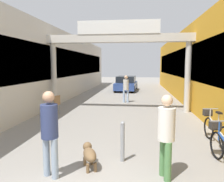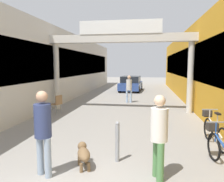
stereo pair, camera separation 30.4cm
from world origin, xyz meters
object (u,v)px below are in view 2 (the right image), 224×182
Objects in this scene: pedestrian_carrying_crate at (129,87)px; bollard_post_metal at (117,141)px; bicycle_blue_nearest at (222,149)px; pedestrian_with_dog at (43,128)px; pedestrian_companion at (159,132)px; parked_car_blue at (131,84)px; cafe_chair_wood_nearer at (57,103)px; dog_on_leash at (83,153)px; bicycle_silver_second at (213,130)px.

pedestrian_carrying_crate is 1.72× the size of bollard_post_metal.
pedestrian_with_dog is at bearing -165.99° from bicycle_blue_nearest.
pedestrian_companion is 1.23m from bollard_post_metal.
pedestrian_with_dog is at bearing -174.31° from pedestrian_companion.
parked_car_blue reaches higher than bicycle_blue_nearest.
cafe_chair_wood_nearer is (-5.78, 4.63, 0.10)m from bicycle_blue_nearest.
pedestrian_with_dog is 9.33m from pedestrian_carrying_crate.
pedestrian_with_dog is 1.06× the size of pedestrian_carrying_crate.
pedestrian_with_dog reaches higher than parked_car_blue.
pedestrian_with_dog is at bearing -143.92° from dog_on_leash.
bicycle_blue_nearest is 14.99m from parked_car_blue.
bicycle_silver_second is 1.74× the size of bollard_post_metal.
bicycle_blue_nearest is at bearing 8.03° from dog_on_leash.
bicycle_blue_nearest reaches higher than dog_on_leash.
bollard_post_metal reaches higher than dog_on_leash.
pedestrian_with_dog reaches higher than pedestrian_companion.
pedestrian_with_dog reaches higher than cafe_chair_wood_nearer.
pedestrian_with_dog is 2.32m from pedestrian_companion.
bicycle_blue_nearest is 1.56m from bicycle_silver_second.
bollard_post_metal is at bearing -148.88° from bicycle_silver_second.
pedestrian_carrying_crate is 8.39m from bollard_post_metal.
bicycle_blue_nearest is (2.72, -8.35, -0.52)m from pedestrian_carrying_crate.
bicycle_silver_second is 0.41× the size of parked_car_blue.
pedestrian_companion is 2.84m from bicycle_silver_second.
bicycle_silver_second is at bearing -66.38° from pedestrian_carrying_crate.
bicycle_silver_second is at bearing -75.88° from parked_car_blue.
pedestrian_with_dog is 3.88m from bicycle_blue_nearest.
pedestrian_carrying_crate is at bearing 87.97° from dog_on_leash.
bollard_post_metal is (-2.32, -0.02, 0.06)m from bicycle_blue_nearest.
pedestrian_companion is at bearing -81.76° from pedestrian_carrying_crate.
pedestrian_carrying_crate is at bearing -87.04° from parked_car_blue.
dog_on_leash is (-0.31, -8.77, -0.64)m from pedestrian_carrying_crate.
bicycle_blue_nearest is 7.41m from cafe_chair_wood_nearer.
bollard_post_metal is at bearing -179.44° from bicycle_blue_nearest.
parked_car_blue is at bearing 92.96° from pedestrian_carrying_crate.
bollard_post_metal is at bearing 29.68° from dog_on_leash.
bollard_post_metal is (-2.58, -1.56, 0.06)m from bicycle_silver_second.
bicycle_silver_second is at bearing 31.77° from pedestrian_with_dog.
pedestrian_carrying_crate reaches higher than bicycle_blue_nearest.
parked_car_blue is (2.73, 10.05, 0.10)m from cafe_chair_wood_nearer.
pedestrian_carrying_crate is 8.80m from dog_on_leash.
parked_car_blue is (-0.33, 6.33, -0.31)m from pedestrian_carrying_crate.
pedestrian_companion is at bearing -126.78° from bicycle_silver_second.
parked_car_blue is (-3.05, 14.68, 0.21)m from bicycle_blue_nearest.
pedestrian_carrying_crate is 0.99× the size of bicycle_silver_second.
pedestrian_with_dog is 15.62m from parked_car_blue.
dog_on_leash is at bearing -89.94° from parked_car_blue.
pedestrian_with_dog is 1.75m from bollard_post_metal.
pedestrian_companion is 2.36× the size of dog_on_leash.
parked_car_blue is at bearing 101.73° from bicycle_blue_nearest.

